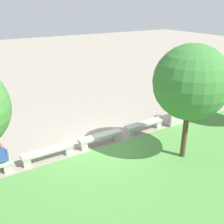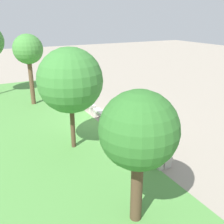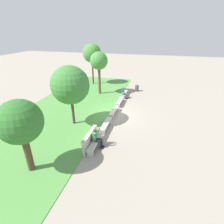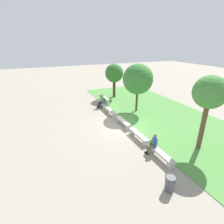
{
  "view_description": "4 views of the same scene",
  "coord_description": "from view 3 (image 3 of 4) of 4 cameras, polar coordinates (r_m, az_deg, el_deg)",
  "views": [
    {
      "loc": [
        4.94,
        9.08,
        5.86
      ],
      "look_at": [
        -1.05,
        -0.74,
        1.05
      ],
      "focal_mm": 42.0,
      "sensor_mm": 36.0,
      "label": 1
    },
    {
      "loc": [
        -12.8,
        6.22,
        5.74
      ],
      "look_at": [
        -0.93,
        -0.09,
        0.79
      ],
      "focal_mm": 42.0,
      "sensor_mm": 36.0,
      "label": 2
    },
    {
      "loc": [
        -13.4,
        -3.36,
        6.86
      ],
      "look_at": [
        -1.52,
        -0.23,
        0.98
      ],
      "focal_mm": 28.0,
      "sensor_mm": 36.0,
      "label": 3
    },
    {
      "loc": [
        11.46,
        -6.0,
        6.37
      ],
      "look_at": [
        -1.3,
        -0.4,
        0.76
      ],
      "focal_mm": 28.0,
      "sensor_mm": 36.0,
      "label": 4
    }
  ],
  "objects": [
    {
      "name": "backrest_wall_with_plaque",
      "position": [
        11.26,
        -7.24,
        -8.93
      ],
      "size": [
        2.13,
        0.24,
        1.01
      ],
      "color": "#B7B2A8",
      "rests_on": "ground"
    },
    {
      "name": "tree_left_background",
      "position": [
        23.67,
        -6.58,
        18.51
      ],
      "size": [
        2.37,
        2.37,
        5.22
      ],
      "color": "#4C3826",
      "rests_on": "ground"
    },
    {
      "name": "grass_strip",
      "position": [
        16.92,
        -13.94,
        0.93
      ],
      "size": [
        23.8,
        8.0,
        0.03
      ],
      "primitive_type": "cube",
      "color": "#518E42",
      "rests_on": "ground"
    },
    {
      "name": "bench_near",
      "position": [
        13.21,
        -1.98,
        -4.18
      ],
      "size": [
        2.08,
        0.4,
        0.45
      ],
      "color": "#B7B2A8",
      "rests_on": "ground"
    },
    {
      "name": "bench_far",
      "position": [
        17.46,
        2.56,
        3.51
      ],
      "size": [
        2.08,
        0.4,
        0.45
      ],
      "color": "#B7B2A8",
      "rests_on": "ground"
    },
    {
      "name": "trash_bin",
      "position": [
        21.43,
        8.1,
        7.72
      ],
      "size": [
        0.44,
        0.44,
        0.75
      ],
      "primitive_type": "cylinder",
      "color": "#4C4C51",
      "rests_on": "ground"
    },
    {
      "name": "tree_behind_wall",
      "position": [
        9.26,
        -27.81,
        -3.08
      ],
      "size": [
        2.17,
        2.17,
        4.01
      ],
      "color": "#4C3826",
      "rests_on": "ground"
    },
    {
      "name": "tree_right_background",
      "position": [
        13.12,
        -13.5,
        8.5
      ],
      "size": [
        2.82,
        2.82,
        4.57
      ],
      "color": "#4C3826",
      "rests_on": "ground"
    },
    {
      "name": "backpack",
      "position": [
        18.8,
        3.74,
        6.17
      ],
      "size": [
        0.28,
        0.24,
        0.43
      ],
      "color": "#4C7F47",
      "rests_on": "bench_end"
    },
    {
      "name": "tree_far_back",
      "position": [
        19.64,
        -4.33,
        16.13
      ],
      "size": [
        1.92,
        1.92,
        4.69
      ],
      "color": "brown",
      "rests_on": "ground"
    },
    {
      "name": "bench_mid",
      "position": [
        15.29,
        0.61,
        0.2
      ],
      "size": [
        2.08,
        0.4,
        0.45
      ],
      "color": "#B7B2A8",
      "rests_on": "ground"
    },
    {
      "name": "person_distant",
      "position": [
        18.87,
        3.9,
        6.39
      ],
      "size": [
        0.47,
        0.71,
        1.26
      ],
      "color": "black",
      "rests_on": "ground"
    },
    {
      "name": "person_photographer",
      "position": [
        11.08,
        -5.1,
        -8.08
      ],
      "size": [
        0.48,
        0.73,
        1.32
      ],
      "color": "black",
      "rests_on": "ground"
    },
    {
      "name": "ground_plane",
      "position": [
        15.42,
        0.6,
        -0.82
      ],
      "size": [
        80.0,
        80.0,
        0.0
      ],
      "primitive_type": "plane",
      "color": "gray"
    },
    {
      "name": "bench_end",
      "position": [
        19.69,
        4.09,
        6.07
      ],
      "size": [
        2.08,
        0.4,
        0.45
      ],
      "color": "#B7B2A8",
      "rests_on": "ground"
    },
    {
      "name": "bench_main",
      "position": [
        11.28,
        -5.55,
        -10.1
      ],
      "size": [
        2.08,
        0.4,
        0.45
      ],
      "color": "#B7B2A8",
      "rests_on": "ground"
    }
  ]
}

